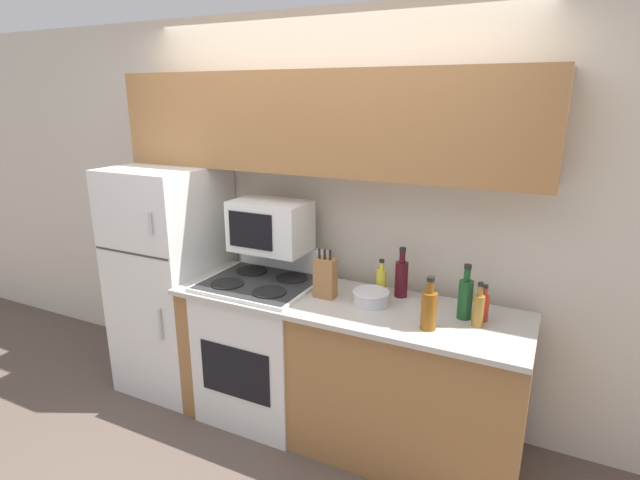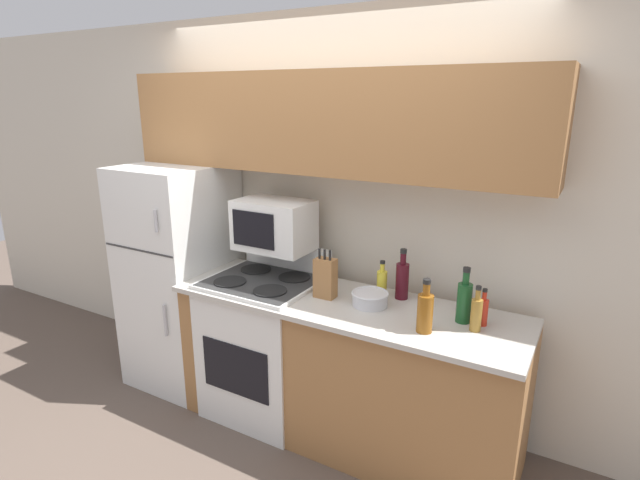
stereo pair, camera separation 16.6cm
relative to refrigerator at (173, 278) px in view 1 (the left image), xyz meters
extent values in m
plane|color=brown|center=(1.03, -0.35, -0.79)|extent=(12.00, 12.00, 0.00)
cube|color=beige|center=(1.03, 0.38, 0.48)|extent=(8.00, 0.05, 2.55)
cube|color=#9E6B3D|center=(1.35, -0.04, -0.36)|extent=(2.06, 0.61, 0.87)
cube|color=#BCB7AD|center=(1.35, -0.06, 0.09)|extent=(2.06, 0.65, 0.03)
cube|color=white|center=(0.00, 0.00, 0.00)|extent=(0.64, 0.69, 1.59)
cube|color=#383838|center=(0.00, -0.34, 0.29)|extent=(0.62, 0.01, 0.01)
cylinder|color=#B7B7BC|center=(0.20, -0.36, 0.51)|extent=(0.02, 0.02, 0.14)
cylinder|color=#B7B7BC|center=(0.20, -0.36, -0.16)|extent=(0.02, 0.02, 0.22)
cube|color=#9E6B3D|center=(1.03, 0.20, 1.09)|extent=(2.70, 0.30, 0.60)
cube|color=white|center=(0.78, -0.06, -0.33)|extent=(0.68, 0.61, 0.92)
cube|color=black|center=(0.78, -0.36, -0.35)|extent=(0.49, 0.01, 0.33)
cube|color=#2D2D2D|center=(0.78, -0.06, 0.12)|extent=(0.65, 0.58, 0.01)
cube|color=white|center=(0.78, 0.23, 0.21)|extent=(0.65, 0.06, 0.16)
cylinder|color=black|center=(0.62, -0.19, 0.13)|extent=(0.20, 0.20, 0.01)
cylinder|color=black|center=(0.93, -0.19, 0.13)|extent=(0.20, 0.20, 0.01)
cylinder|color=black|center=(0.62, 0.08, 0.13)|extent=(0.20, 0.20, 0.01)
cylinder|color=black|center=(0.93, 0.08, 0.13)|extent=(0.20, 0.20, 0.01)
cube|color=white|center=(0.77, 0.09, 0.46)|extent=(0.48, 0.31, 0.32)
cube|color=black|center=(0.73, -0.07, 0.46)|extent=(0.31, 0.01, 0.22)
cube|color=#9E6B3D|center=(1.23, -0.05, 0.23)|extent=(0.12, 0.08, 0.24)
cylinder|color=black|center=(1.19, -0.06, 0.37)|extent=(0.01, 0.01, 0.06)
cylinder|color=black|center=(1.23, -0.06, 0.37)|extent=(0.01, 0.01, 0.06)
cylinder|color=black|center=(1.26, -0.06, 0.37)|extent=(0.01, 0.01, 0.06)
cylinder|color=silver|center=(1.51, -0.03, 0.14)|extent=(0.20, 0.20, 0.07)
torus|color=silver|center=(1.51, -0.03, 0.18)|extent=(0.21, 0.21, 0.01)
cylinder|color=red|center=(2.11, 0.02, 0.18)|extent=(0.05, 0.05, 0.14)
cylinder|color=red|center=(2.11, 0.02, 0.27)|extent=(0.02, 0.02, 0.04)
cylinder|color=black|center=(2.11, 0.02, 0.30)|extent=(0.02, 0.03, 0.02)
cylinder|color=#470F19|center=(1.62, 0.15, 0.21)|extent=(0.08, 0.08, 0.21)
cylinder|color=#470F19|center=(1.62, 0.15, 0.35)|extent=(0.03, 0.03, 0.07)
cylinder|color=black|center=(1.62, 0.15, 0.40)|extent=(0.04, 0.04, 0.02)
cylinder|color=brown|center=(1.88, -0.20, 0.21)|extent=(0.08, 0.08, 0.20)
cylinder|color=brown|center=(1.88, -0.20, 0.33)|extent=(0.04, 0.04, 0.06)
cylinder|color=black|center=(1.88, -0.20, 0.38)|extent=(0.04, 0.04, 0.02)
cylinder|color=olive|center=(2.10, -0.06, 0.19)|extent=(0.06, 0.06, 0.17)
cylinder|color=olive|center=(2.10, -0.06, 0.30)|extent=(0.03, 0.03, 0.05)
cylinder|color=black|center=(2.10, -0.06, 0.34)|extent=(0.03, 0.03, 0.02)
cylinder|color=gold|center=(1.51, 0.12, 0.18)|extent=(0.06, 0.06, 0.15)
cylinder|color=gold|center=(1.51, 0.12, 0.29)|extent=(0.03, 0.03, 0.05)
cylinder|color=black|center=(1.51, 0.12, 0.32)|extent=(0.03, 0.03, 0.02)
cylinder|color=#194C23|center=(2.01, 0.01, 0.21)|extent=(0.08, 0.08, 0.21)
cylinder|color=#194C23|center=(2.01, 0.01, 0.35)|extent=(0.03, 0.03, 0.07)
cylinder|color=black|center=(2.01, 0.01, 0.40)|extent=(0.04, 0.04, 0.02)
camera|label=1|loc=(2.41, -2.51, 1.24)|focal=28.00mm
camera|label=2|loc=(2.56, -2.43, 1.24)|focal=28.00mm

